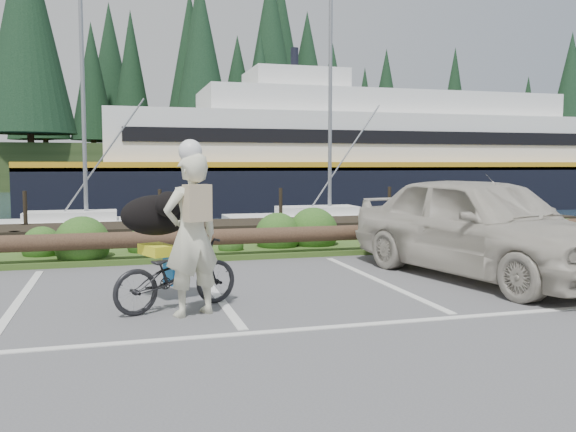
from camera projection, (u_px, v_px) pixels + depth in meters
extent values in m
plane|color=#515154|center=(239.00, 325.00, 6.94)|extent=(72.00, 72.00, 0.00)
plane|color=#192B3C|center=(133.00, 198.00, 53.09)|extent=(160.00, 160.00, 0.00)
cube|color=#3D5B21|center=(187.00, 254.00, 12.02)|extent=(34.00, 1.60, 0.10)
imported|color=black|center=(177.00, 274.00, 7.65)|extent=(1.78, 1.18, 0.89)
imported|color=beige|center=(192.00, 235.00, 7.30)|extent=(0.84, 0.70, 1.96)
ellipsoid|color=black|center=(157.00, 215.00, 8.01)|extent=(0.77, 1.03, 0.53)
imported|color=#B8B1A2|center=(481.00, 226.00, 9.75)|extent=(2.92, 5.19, 1.67)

